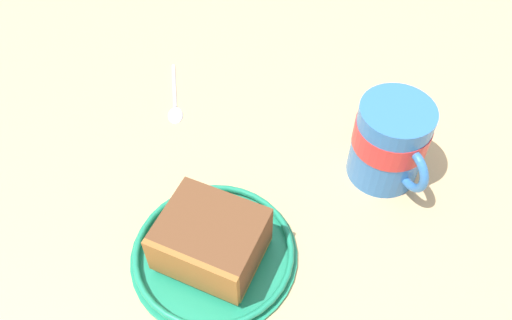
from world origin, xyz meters
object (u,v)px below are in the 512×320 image
at_px(small_plate, 214,253).
at_px(teaspoon, 175,104).
at_px(tea_mug, 390,141).
at_px(cake_slice, 211,240).

relative_size(small_plate, teaspoon, 1.57).
relative_size(small_plate, tea_mug, 1.59).
xyz_separation_m(cake_slice, tea_mug, (0.23, 0.02, 0.02)).
xyz_separation_m(small_plate, cake_slice, (-0.00, -0.00, 0.03)).
height_order(small_plate, cake_slice, cake_slice).
bearing_deg(tea_mug, teaspoon, 132.29).
distance_m(small_plate, cake_slice, 0.03).
xyz_separation_m(small_plate, teaspoon, (0.04, 0.23, -0.00)).
bearing_deg(cake_slice, teaspoon, 80.66).
height_order(small_plate, teaspoon, small_plate).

